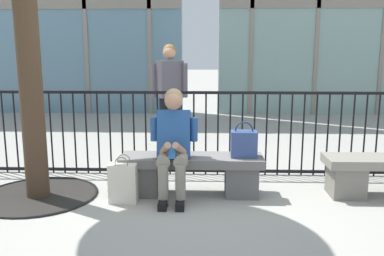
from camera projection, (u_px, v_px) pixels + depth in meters
ground_plane at (192, 194)px, 4.74m from camera, size 60.00×60.00×0.00m
stone_bench at (192, 171)px, 4.69m from camera, size 1.60×0.44×0.45m
seated_person_with_phone at (173, 141)px, 4.49m from camera, size 0.52×0.66×1.21m
handbag_on_bench at (244, 143)px, 4.59m from camera, size 0.29×0.20×0.40m
shopping_bag at (123, 183)px, 4.45m from camera, size 0.30×0.17×0.52m
bystander_at_railing at (170, 91)px, 6.39m from camera, size 0.55×0.39×1.71m
plaza_railing at (194, 133)px, 5.39m from camera, size 7.56×0.04×1.11m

